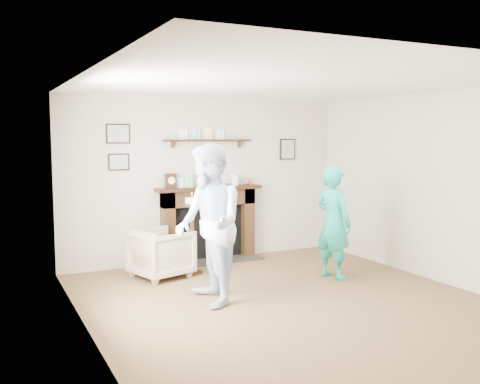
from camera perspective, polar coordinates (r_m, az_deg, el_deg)
name	(u,v)px	position (r m, az deg, el deg)	size (l,w,h in m)	color
ground	(291,304)	(6.29, 5.44, -11.78)	(5.00, 5.00, 0.00)	brown
room_shell	(262,160)	(6.60, 2.39, 3.43)	(4.54, 5.02, 2.52)	beige
armchair	(161,277)	(7.47, -8.39, -8.95)	(0.71, 0.73, 0.66)	#C2B190
man	(209,304)	(6.27, -3.29, -11.84)	(0.90, 0.70, 1.84)	#CBE7FF
woman	(332,278)	(7.46, 9.83, -9.00)	(0.55, 0.36, 1.51)	#1EADAE
pedestal_table	(192,224)	(7.48, -5.13, -3.40)	(0.35, 0.35, 1.14)	black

